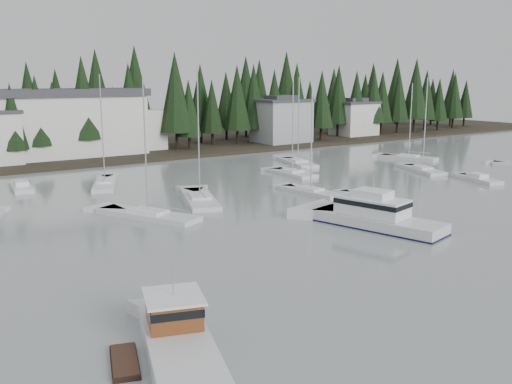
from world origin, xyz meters
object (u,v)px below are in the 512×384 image
runabout_3 (22,188)px  sailboat_11 (310,193)px  harbor_inn (79,123)px  runabout_2 (478,180)px  lobster_boat_brown (177,343)px  cabin_cruiser_center (376,219)px  sailboat_1 (409,159)px  sailboat_0 (148,217)px  sailboat_4 (200,201)px  sailboat_3 (422,171)px  sailboat_8 (105,185)px  runabout_1 (364,198)px  house_east_a (281,120)px  sailboat_5 (298,164)px  house_east_b (354,118)px  sailboat_2 (292,174)px

runabout_3 → sailboat_11: bearing=-122.6°
harbor_inn → runabout_2: bearing=-56.0°
lobster_boat_brown → cabin_cruiser_center: cabin_cruiser_center is taller
sailboat_1 → runabout_2: sailboat_1 is taller
sailboat_0 → sailboat_1: bearing=-101.7°
harbor_inn → runabout_2: 62.67m
harbor_inn → sailboat_4: size_ratio=1.99×
sailboat_3 → runabout_2: bearing=-161.8°
sailboat_1 → sailboat_8: 49.64m
sailboat_0 → runabout_2: size_ratio=1.91×
harbor_inn → sailboat_8: (-5.81, -26.99, -5.70)m
cabin_cruiser_center → runabout_3: cabin_cruiser_center is taller
runabout_1 → sailboat_1: bearing=-60.1°
lobster_boat_brown → sailboat_1: (62.11, 38.66, -0.47)m
house_east_a → runabout_1: house_east_a is taller
sailboat_5 → sailboat_8: (-30.89, -0.11, 0.00)m
harbor_inn → runabout_1: bearing=-73.9°
sailboat_4 → house_east_a: bearing=-25.4°
sailboat_0 → sailboat_8: 18.58m
sailboat_3 → sailboat_5: 18.68m
house_east_b → sailboat_11: sailboat_11 is taller
sailboat_5 → runabout_2: sailboat_5 is taller
runabout_2 → cabin_cruiser_center: bearing=123.4°
harbor_inn → lobster_boat_brown: 74.23m
lobster_boat_brown → sailboat_5: (43.73, 44.79, -0.46)m
sailboat_4 → sailboat_8: bearing=40.1°
cabin_cruiser_center → sailboat_4: sailboat_4 is taller
cabin_cruiser_center → runabout_3: size_ratio=1.79×
harbor_inn → sailboat_2: bearing=-62.2°
lobster_boat_brown → sailboat_5: sailboat_5 is taller
house_east_b → sailboat_4: sailboat_4 is taller
runabout_2 → runabout_1: bearing=104.5°
sailboat_1 → sailboat_4: size_ratio=0.87×
sailboat_2 → runabout_1: (-3.29, -16.88, 0.05)m
sailboat_5 → sailboat_11: (-13.28, -18.75, 0.01)m
sailboat_2 → harbor_inn: bearing=28.8°
sailboat_4 → runabout_1: 18.05m
runabout_1 → cabin_cruiser_center: bearing=137.2°
sailboat_2 → sailboat_3: size_ratio=1.04×
sailboat_1 → runabout_1: bearing=102.1°
sailboat_5 → house_east_b: bearing=-38.9°
sailboat_1 → runabout_1: (-28.65, -18.14, 0.07)m
sailboat_4 → runabout_3: sailboat_4 is taller
cabin_cruiser_center → runabout_3: bearing=17.1°
sailboat_0 → sailboat_4: (7.65, 3.49, 0.00)m
runabout_3 → harbor_inn: bearing=-25.5°
sailboat_0 → sailboat_2: sailboat_2 is taller
sailboat_3 → sailboat_8: size_ratio=0.97×
house_east_a → house_east_b: size_ratio=1.11×
sailboat_1 → sailboat_2: (-25.37, -1.26, 0.02)m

